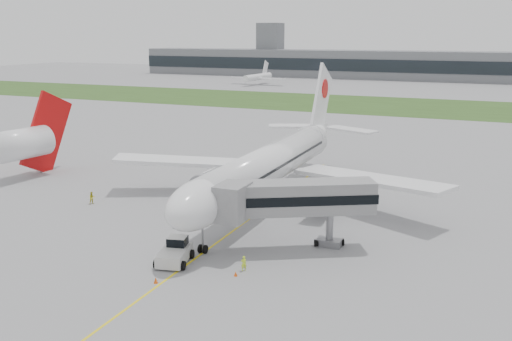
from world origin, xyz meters
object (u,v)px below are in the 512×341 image
at_px(ground_crew_near, 244,263).
at_px(neighbor_aircraft, 22,143).
at_px(jet_bridge, 291,199).
at_px(airliner, 272,162).
at_px(pushback_tug, 175,252).

relative_size(ground_crew_near, neighbor_aircraft, 0.09).
bearing_deg(neighbor_aircraft, jet_bridge, -6.54).
bearing_deg(ground_crew_near, jet_bridge, -148.19).
distance_m(airliner, jet_bridge, 17.46).
distance_m(airliner, ground_crew_near, 23.67).
bearing_deg(ground_crew_near, pushback_tug, -34.42).
distance_m(jet_bridge, neighbor_aircraft, 51.56).
height_order(pushback_tug, neighbor_aircraft, neighbor_aircraft).
bearing_deg(airliner, pushback_tug, -93.60).
xyz_separation_m(ground_crew_near, neighbor_aircraft, (-47.51, 20.09, 4.87)).
bearing_deg(neighbor_aircraft, airliner, 11.35).
relative_size(pushback_tug, neighbor_aircraft, 0.29).
distance_m(ground_crew_near, neighbor_aircraft, 51.81).
bearing_deg(ground_crew_near, airliner, -114.87).
relative_size(airliner, ground_crew_near, 35.20).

